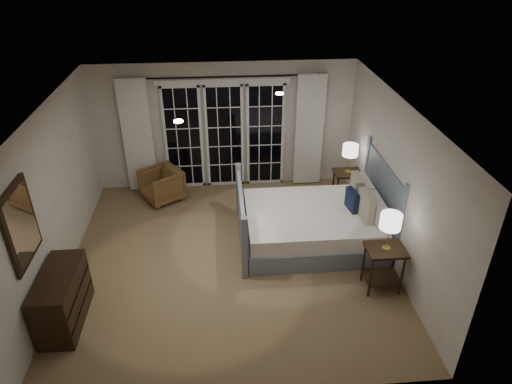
{
  "coord_description": "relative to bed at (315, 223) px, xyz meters",
  "views": [
    {
      "loc": [
        -0.09,
        -5.82,
        4.55
      ],
      "look_at": [
        0.43,
        0.25,
        1.05
      ],
      "focal_mm": 32.0,
      "sensor_mm": 36.0,
      "label": 1
    }
  ],
  "objects": [
    {
      "name": "wall_back",
      "position": [
        -1.41,
        2.13,
        0.91
      ],
      "size": [
        5.0,
        0.02,
        2.5
      ],
      "primitive_type": "cube",
      "color": "silver",
      "rests_on": "floor"
    },
    {
      "name": "nightstand_right",
      "position": [
        0.84,
        1.16,
        0.09
      ],
      "size": [
        0.51,
        0.41,
        0.66
      ],
      "color": "black",
      "rests_on": "floor"
    },
    {
      "name": "floor",
      "position": [
        -1.41,
        -0.37,
        -0.34
      ],
      "size": [
        5.0,
        5.0,
        0.0
      ],
      "primitive_type": "plane",
      "color": "#92764E",
      "rests_on": "ground"
    },
    {
      "name": "mirror",
      "position": [
        -3.88,
        -1.53,
        1.21
      ],
      "size": [
        0.05,
        0.85,
        1.0
      ],
      "color": "black",
      "rests_on": "wall_left"
    },
    {
      "name": "wall_right",
      "position": [
        1.09,
        -0.37,
        0.91
      ],
      "size": [
        0.02,
        5.0,
        2.5
      ],
      "primitive_type": "cube",
      "color": "silver",
      "rests_on": "floor"
    },
    {
      "name": "curtain_right",
      "position": [
        0.24,
        2.01,
        0.81
      ],
      "size": [
        0.55,
        0.1,
        2.25
      ],
      "primitive_type": "cube",
      "color": "white",
      "rests_on": "curtain_rod"
    },
    {
      "name": "dresser",
      "position": [
        -3.64,
        -1.53,
        0.04
      ],
      "size": [
        0.46,
        1.09,
        0.77
      ],
      "color": "black",
      "rests_on": "floor"
    },
    {
      "name": "bed",
      "position": [
        0.0,
        0.0,
        0.0
      ],
      "size": [
        2.36,
        1.7,
        1.38
      ],
      "color": "gray",
      "rests_on": "floor"
    },
    {
      "name": "downlight_a",
      "position": [
        -0.61,
        0.23,
        2.15
      ],
      "size": [
        0.12,
        0.12,
        0.01
      ],
      "primitive_type": "cylinder",
      "color": "white",
      "rests_on": "ceiling"
    },
    {
      "name": "nightstand_left",
      "position": [
        0.74,
        -1.24,
        0.12
      ],
      "size": [
        0.54,
        0.43,
        0.7
      ],
      "color": "black",
      "rests_on": "floor"
    },
    {
      "name": "ceiling",
      "position": [
        -1.41,
        -0.37,
        2.16
      ],
      "size": [
        5.0,
        5.0,
        0.0
      ],
      "primitive_type": "plane",
      "rotation": [
        3.14,
        0.0,
        0.0
      ],
      "color": "white",
      "rests_on": "wall_back"
    },
    {
      "name": "french_doors",
      "position": [
        -1.41,
        2.09,
        0.75
      ],
      "size": [
        2.5,
        0.04,
        2.2
      ],
      "color": "black",
      "rests_on": "wall_back"
    },
    {
      "name": "wall_left",
      "position": [
        -3.91,
        -0.37,
        0.91
      ],
      "size": [
        0.02,
        5.0,
        2.5
      ],
      "primitive_type": "cube",
      "color": "silver",
      "rests_on": "floor"
    },
    {
      "name": "armchair",
      "position": [
        -2.66,
        1.58,
        -0.03
      ],
      "size": [
        0.96,
        0.95,
        0.64
      ],
      "primitive_type": "imported",
      "rotation": [
        0.0,
        0.0,
        -0.98
      ],
      "color": "brown",
      "rests_on": "floor"
    },
    {
      "name": "lamp_left",
      "position": [
        0.74,
        -1.24,
        0.81
      ],
      "size": [
        0.29,
        0.29,
        0.56
      ],
      "color": "#CEB252",
      "rests_on": "nightstand_left"
    },
    {
      "name": "wall_front",
      "position": [
        -1.41,
        -2.87,
        0.91
      ],
      "size": [
        5.0,
        0.02,
        2.5
      ],
      "primitive_type": "cube",
      "color": "silver",
      "rests_on": "floor"
    },
    {
      "name": "curtain_left",
      "position": [
        -3.06,
        2.01,
        0.81
      ],
      "size": [
        0.55,
        0.1,
        2.25
      ],
      "primitive_type": "cube",
      "color": "white",
      "rests_on": "curtain_rod"
    },
    {
      "name": "downlight_b",
      "position": [
        -2.01,
        -0.77,
        2.15
      ],
      "size": [
        0.12,
        0.12,
        0.01
      ],
      "primitive_type": "cylinder",
      "color": "white",
      "rests_on": "ceiling"
    },
    {
      "name": "lamp_right",
      "position": [
        0.84,
        1.16,
        0.75
      ],
      "size": [
        0.28,
        0.28,
        0.55
      ],
      "color": "#CEB252",
      "rests_on": "nightstand_right"
    },
    {
      "name": "curtain_rod",
      "position": [
        -1.41,
        2.03,
        1.91
      ],
      "size": [
        3.5,
        0.03,
        0.03
      ],
      "primitive_type": "cylinder",
      "rotation": [
        0.0,
        1.57,
        0.0
      ],
      "color": "black",
      "rests_on": "wall_back"
    }
  ]
}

